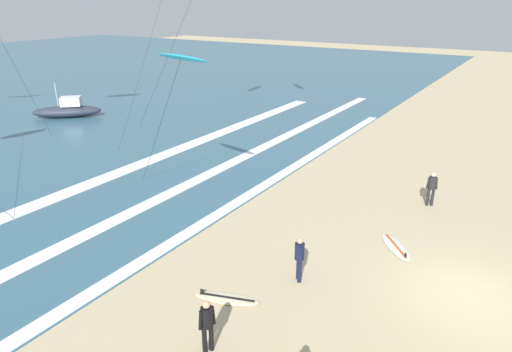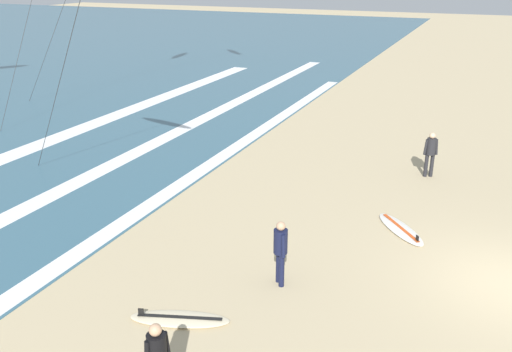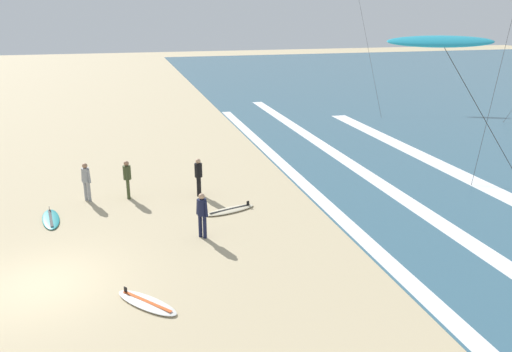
{
  "view_description": "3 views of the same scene",
  "coord_description": "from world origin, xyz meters",
  "px_view_note": "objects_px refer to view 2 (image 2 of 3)",
  "views": [
    {
      "loc": [
        -13.78,
        -0.68,
        8.78
      ],
      "look_at": [
        1.66,
        9.05,
        1.67
      ],
      "focal_mm": 31.97,
      "sensor_mm": 36.0,
      "label": 1
    },
    {
      "loc": [
        -12.12,
        1.27,
        6.89
      ],
      "look_at": [
        0.44,
        6.71,
        1.53
      ],
      "focal_mm": 37.61,
      "sensor_mm": 36.0,
      "label": 2
    },
    {
      "loc": [
        14.4,
        2.59,
        7.57
      ],
      "look_at": [
        -1.17,
        6.66,
        2.37
      ],
      "focal_mm": 36.93,
      "sensor_mm": 36.0,
      "label": 3
    }
  ],
  "objects_px": {
    "surfer_left_near": "(431,151)",
    "surfboard_left_pile": "(401,229)",
    "surfer_left_far": "(280,247)",
    "surfboard_right_spare": "(180,319)"
  },
  "relations": [
    {
      "from": "surfer_left_near",
      "to": "surfboard_left_pile",
      "type": "bearing_deg",
      "value": 177.73
    },
    {
      "from": "surfer_left_far",
      "to": "surfboard_right_spare",
      "type": "relative_size",
      "value": 0.73
    },
    {
      "from": "surfer_left_near",
      "to": "surfer_left_far",
      "type": "distance_m",
      "value": 8.77
    },
    {
      "from": "surfer_left_near",
      "to": "surfboard_left_pile",
      "type": "distance_m",
      "value": 4.7
    },
    {
      "from": "surfboard_right_spare",
      "to": "surfer_left_far",
      "type": "bearing_deg",
      "value": -33.38
    },
    {
      "from": "surfer_left_far",
      "to": "surfboard_left_pile",
      "type": "height_order",
      "value": "surfer_left_far"
    },
    {
      "from": "surfer_left_far",
      "to": "surfboard_left_pile",
      "type": "bearing_deg",
      "value": -28.89
    },
    {
      "from": "surfer_left_near",
      "to": "surfer_left_far",
      "type": "relative_size",
      "value": 1.0
    },
    {
      "from": "surfer_left_near",
      "to": "surfer_left_far",
      "type": "bearing_deg",
      "value": 164.72
    },
    {
      "from": "surfer_left_far",
      "to": "surfboard_right_spare",
      "type": "height_order",
      "value": "surfer_left_far"
    }
  ]
}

